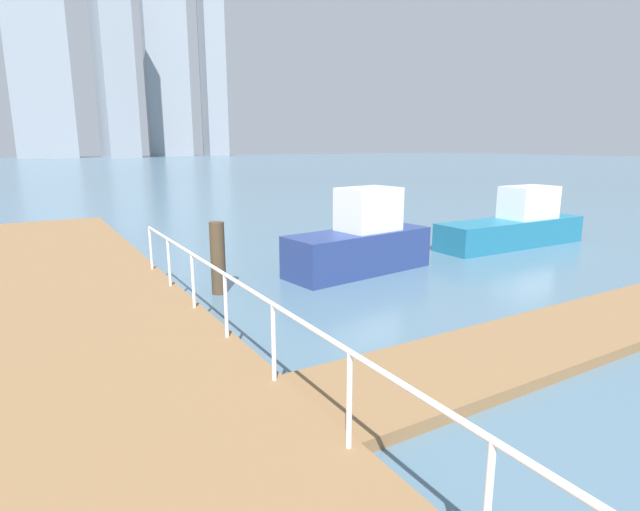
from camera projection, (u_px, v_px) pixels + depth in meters
ground_plane at (260, 265)px, 14.66m from camera, size 300.00×300.00×0.00m
floating_dock at (540, 342)px, 8.72m from camera, size 10.43×2.00×0.18m
dock_piling_2 at (218, 258)px, 11.69m from camera, size 0.34×0.34×1.71m
moored_boat_0 at (361, 242)px, 13.76m from camera, size 4.39×1.96×2.30m
moored_boat_2 at (515, 225)px, 17.38m from camera, size 5.88×1.52×2.03m
skyline_tower_2 at (35, 43)px, 123.83m from camera, size 13.98×9.70×55.59m
skyline_tower_3 at (114, 73)px, 129.81m from camera, size 8.33×13.43×43.07m
skyline_tower_4 at (164, 26)px, 144.36m from camera, size 12.47×8.56×73.43m
skyline_tower_5 at (211, 21)px, 151.56m from camera, size 6.81×9.31×79.38m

